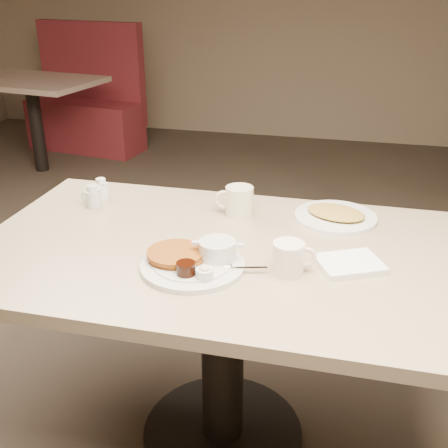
% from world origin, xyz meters
% --- Properties ---
extents(room, '(7.04, 8.04, 2.84)m').
position_xyz_m(room, '(0.00, 0.00, 1.40)').
color(room, '#4C3F33').
rests_on(room, ground).
extents(diner_table, '(1.50, 0.90, 0.75)m').
position_xyz_m(diner_table, '(0.00, 0.00, 0.58)').
color(diner_table, tan).
rests_on(diner_table, ground).
extents(main_plate, '(0.37, 0.32, 0.07)m').
position_xyz_m(main_plate, '(-0.05, -0.13, 0.77)').
color(main_plate, beige).
rests_on(main_plate, diner_table).
extents(coffee_mug_near, '(0.13, 0.11, 0.09)m').
position_xyz_m(coffee_mug_near, '(0.21, -0.10, 0.80)').
color(coffee_mug_near, '#F0DECA').
rests_on(coffee_mug_near, diner_table).
extents(napkin, '(0.21, 0.20, 0.02)m').
position_xyz_m(napkin, '(0.37, -0.03, 0.76)').
color(napkin, white).
rests_on(napkin, diner_table).
extents(coffee_mug_far, '(0.14, 0.10, 0.10)m').
position_xyz_m(coffee_mug_far, '(-0.01, 0.26, 0.80)').
color(coffee_mug_far, beige).
rests_on(coffee_mug_far, diner_table).
extents(creamer_left, '(0.08, 0.07, 0.08)m').
position_xyz_m(creamer_left, '(-0.52, 0.20, 0.79)').
color(creamer_left, '#B8B8B4').
rests_on(creamer_left, diner_table).
extents(creamer_right, '(0.06, 0.06, 0.08)m').
position_xyz_m(creamer_right, '(-0.52, 0.28, 0.79)').
color(creamer_right, silver).
rests_on(creamer_right, diner_table).
extents(hash_plate, '(0.35, 0.35, 0.04)m').
position_xyz_m(hash_plate, '(0.32, 0.30, 0.76)').
color(hash_plate, silver).
rests_on(hash_plate, diner_table).
extents(booth_back_left, '(1.22, 1.37, 1.12)m').
position_xyz_m(booth_back_left, '(-2.07, 3.10, 0.41)').
color(booth_back_left, maroon).
rests_on(booth_back_left, ground).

